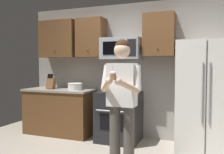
% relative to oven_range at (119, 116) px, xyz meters
% --- Properties ---
extents(wall_back, '(4.40, 0.10, 2.60)m').
position_rel_oven_range_xyz_m(wall_back, '(0.15, 0.39, 0.84)').
color(wall_back, gray).
rests_on(wall_back, ground).
extents(oven_range, '(0.76, 0.70, 0.93)m').
position_rel_oven_range_xyz_m(oven_range, '(0.00, 0.00, 0.00)').
color(oven_range, black).
rests_on(oven_range, ground).
extents(microwave, '(0.74, 0.41, 0.40)m').
position_rel_oven_range_xyz_m(microwave, '(0.00, 0.12, 1.26)').
color(microwave, '#9EA0A5').
extents(refrigerator, '(0.90, 0.75, 1.80)m').
position_rel_oven_range_xyz_m(refrigerator, '(1.50, -0.04, 0.44)').
color(refrigerator, white).
rests_on(refrigerator, ground).
extents(cabinet_row_upper, '(2.78, 0.36, 0.76)m').
position_rel_oven_range_xyz_m(cabinet_row_upper, '(-0.57, 0.17, 1.49)').
color(cabinet_row_upper, brown).
extents(counter_left, '(1.44, 0.66, 0.92)m').
position_rel_oven_range_xyz_m(counter_left, '(-1.30, 0.02, 0.00)').
color(counter_left, brown).
rests_on(counter_left, ground).
extents(knife_block, '(0.16, 0.15, 0.32)m').
position_rel_oven_range_xyz_m(knife_block, '(-1.47, -0.03, 0.58)').
color(knife_block, brown).
rests_on(knife_block, counter_left).
extents(bowl_large_white, '(0.29, 0.29, 0.13)m').
position_rel_oven_range_xyz_m(bowl_large_white, '(-0.92, -0.01, 0.53)').
color(bowl_large_white, white).
rests_on(bowl_large_white, counter_left).
extents(person, '(0.60, 0.48, 1.76)m').
position_rel_oven_range_xyz_m(person, '(0.44, -1.14, 0.53)').
color(person, '#4C4742').
rests_on(person, ground).
extents(cupcake, '(0.09, 0.09, 0.17)m').
position_rel_oven_range_xyz_m(cupcake, '(0.44, -1.47, 0.83)').
color(cupcake, '#A87F56').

